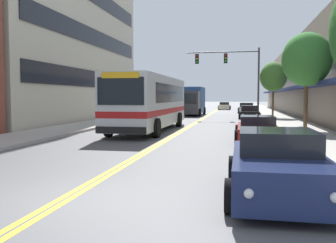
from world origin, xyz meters
The scene contains 17 objects.
ground_plane centered at (0.00, 37.00, 0.00)m, with size 240.00×240.00×0.00m, color #565659.
sidewalk_left centered at (-7.15, 37.00, 0.07)m, with size 3.30×106.00×0.15m.
sidewalk_right centered at (7.15, 37.00, 0.07)m, with size 3.30×106.00×0.15m.
centre_line centered at (0.00, 37.00, 0.00)m, with size 0.34×106.00×0.01m.
storefront_row_right centered at (13.03, 37.00, 4.05)m, with size 9.10×68.00×8.10m.
city_bus centered at (-1.96, 15.76, 1.86)m, with size 2.86×11.80×3.30m.
car_dark_grey_parked_left_near centered at (-4.38, 26.29, 0.59)m, with size 2.03×4.70×1.25m.
car_navy_parked_right_foreground centered at (4.27, 1.12, 0.65)m, with size 2.07×4.32×1.39m.
car_silver_parked_right_mid centered at (4.33, 42.55, 0.62)m, with size 2.18×4.32×1.32m.
car_black_parked_right_far centered at (4.39, 29.95, 0.58)m, with size 2.01×4.71×1.26m.
car_red_parked_right_end centered at (4.30, 10.99, 0.57)m, with size 2.05×4.92×1.19m.
car_champagne_moving_lead centered at (1.00, 55.76, 0.58)m, with size 2.03×4.25×1.22m.
box_truck centered at (-1.97, 35.84, 1.65)m, with size 2.76×7.82×3.21m.
traffic_signal_mast centered at (2.86, 29.49, 4.81)m, with size 6.95×0.38×6.70m.
street_tree_right_mid centered at (7.36, 16.66, 4.30)m, with size 2.90×2.90×5.76m.
street_tree_right_far centered at (6.59, 30.03, 3.98)m, with size 2.52×2.52×5.23m.
fire_hydrant centered at (5.95, 9.25, 0.52)m, with size 0.31×0.23×0.76m.
Camera 1 is at (3.48, -6.87, 2.08)m, focal length 40.00 mm.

